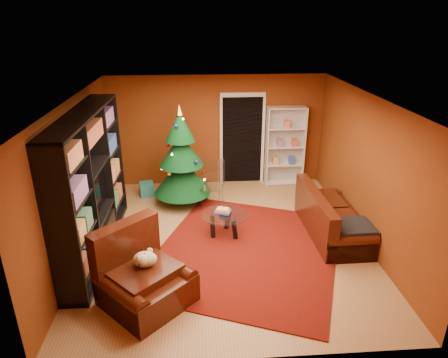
{
  "coord_description": "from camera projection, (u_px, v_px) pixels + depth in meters",
  "views": [
    {
      "loc": [
        -0.48,
        -6.34,
        3.86
      ],
      "look_at": [
        0.0,
        0.4,
        1.05
      ],
      "focal_mm": 32.0,
      "sensor_mm": 36.0,
      "label": 1
    }
  ],
  "objects": [
    {
      "name": "wall_left",
      "position": [
        76.0,
        179.0,
        6.68
      ],
      "size": [
        0.05,
        5.5,
        2.6
      ],
      "primitive_type": "cube",
      "color": "brown",
      "rests_on": "ground"
    },
    {
      "name": "media_unit",
      "position": [
        90.0,
        185.0,
        6.63
      ],
      "size": [
        0.54,
        3.18,
        2.43
      ],
      "primitive_type": null,
      "rotation": [
        0.0,
        0.0,
        -0.02
      ],
      "color": "black",
      "rests_on": "floor"
    },
    {
      "name": "ceiling",
      "position": [
        226.0,
        97.0,
        6.34
      ],
      "size": [
        5.0,
        5.5,
        0.05
      ],
      "primitive_type": "cube",
      "color": "silver",
      "rests_on": "wall_back"
    },
    {
      "name": "wall_back",
      "position": [
        217.0,
        131.0,
        9.41
      ],
      "size": [
        5.0,
        0.05,
        2.6
      ],
      "primitive_type": "cube",
      "color": "brown",
      "rests_on": "ground"
    },
    {
      "name": "floor",
      "position": [
        226.0,
        241.0,
        7.36
      ],
      "size": [
        5.0,
        5.5,
        0.05
      ],
      "primitive_type": "cube",
      "color": "#A47343",
      "rests_on": "ground"
    },
    {
      "name": "wall_right",
      "position": [
        369.0,
        171.0,
        7.02
      ],
      "size": [
        0.05,
        5.5,
        2.6
      ],
      "primitive_type": "cube",
      "color": "brown",
      "rests_on": "ground"
    },
    {
      "name": "christmas_tree",
      "position": [
        181.0,
        158.0,
        8.38
      ],
      "size": [
        1.52,
        1.52,
        2.18
      ],
      "primitive_type": null,
      "rotation": [
        0.0,
        0.0,
        0.28
      ],
      "color": "#073414",
      "rests_on": "floor"
    },
    {
      "name": "dog",
      "position": [
        145.0,
        259.0,
        5.57
      ],
      "size": [
        0.5,
        0.49,
        0.3
      ],
      "primitive_type": null,
      "rotation": [
        0.0,
        0.0,
        0.77
      ],
      "color": "beige",
      "rests_on": "armchair"
    },
    {
      "name": "sofa",
      "position": [
        333.0,
        213.0,
        7.41
      ],
      "size": [
        0.95,
        2.02,
        0.86
      ],
      "primitive_type": null,
      "rotation": [
        0.0,
        0.0,
        1.59
      ],
      "color": "#321108",
      "rests_on": "rug"
    },
    {
      "name": "gift_box_green",
      "position": [
        202.0,
        191.0,
        9.02
      ],
      "size": [
        0.29,
        0.29,
        0.28
      ],
      "primitive_type": "cube",
      "rotation": [
        0.0,
        0.0,
        -0.05
      ],
      "color": "#1F6435",
      "rests_on": "floor"
    },
    {
      "name": "armchair",
      "position": [
        146.0,
        276.0,
        5.59
      ],
      "size": [
        1.67,
        1.67,
        0.92
      ],
      "primitive_type": null,
      "rotation": [
        0.0,
        0.0,
        0.77
      ],
      "color": "#321108",
      "rests_on": "rug"
    },
    {
      "name": "white_bookshelf",
      "position": [
        285.0,
        146.0,
        9.46
      ],
      "size": [
        0.9,
        0.32,
        1.93
      ],
      "primitive_type": null,
      "rotation": [
        0.0,
        0.0,
        -0.0
      ],
      "color": "white",
      "rests_on": "floor"
    },
    {
      "name": "gift_box_teal",
      "position": [
        147.0,
        189.0,
        9.1
      ],
      "size": [
        0.36,
        0.36,
        0.31
      ],
      "primitive_type": "cube",
      "rotation": [
        0.0,
        0.0,
        0.22
      ],
      "color": "teal",
      "rests_on": "floor"
    },
    {
      "name": "coffee_table",
      "position": [
        225.0,
        224.0,
        7.42
      ],
      "size": [
        1.1,
        1.1,
        0.55
      ],
      "primitive_type": null,
      "rotation": [
        0.0,
        0.0,
        -0.31
      ],
      "color": "gray",
      "rests_on": "rug"
    },
    {
      "name": "acrylic_chair",
      "position": [
        212.0,
        187.0,
        8.48
      ],
      "size": [
        0.57,
        0.6,
        0.91
      ],
      "primitive_type": null,
      "rotation": [
        0.0,
        0.0,
        -0.25
      ],
      "color": "#66605B",
      "rests_on": "rug"
    },
    {
      "name": "doorway",
      "position": [
        242.0,
        141.0,
        9.5
      ],
      "size": [
        1.06,
        0.6,
        2.16
      ],
      "primitive_type": null,
      "color": "black",
      "rests_on": "floor"
    },
    {
      "name": "rug",
      "position": [
        247.0,
        250.0,
        7.0
      ],
      "size": [
        4.07,
        4.36,
        0.02
      ],
      "primitive_type": "cube",
      "rotation": [
        0.0,
        0.0,
        -0.37
      ],
      "color": "#621109",
      "rests_on": "floor"
    }
  ]
}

